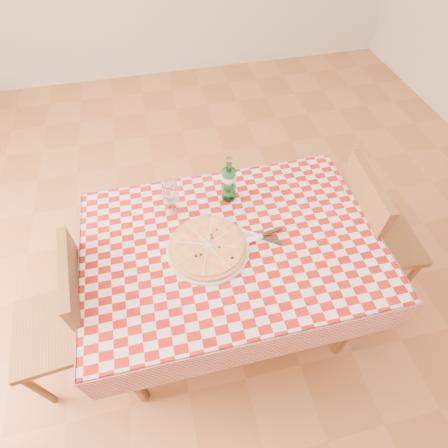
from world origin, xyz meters
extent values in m
plane|color=#9F5B33|center=(0.00, 0.00, 0.00)|extent=(6.00, 6.00, 0.00)
cube|color=brown|center=(0.00, 0.00, 0.73)|extent=(1.20, 0.80, 0.04)
cylinder|color=brown|center=(-0.54, -0.34, 0.35)|extent=(0.06, 0.06, 0.71)
cylinder|color=brown|center=(0.54, -0.34, 0.35)|extent=(0.06, 0.06, 0.71)
cylinder|color=brown|center=(-0.54, 0.34, 0.35)|extent=(0.06, 0.06, 0.71)
cylinder|color=brown|center=(0.54, 0.34, 0.35)|extent=(0.06, 0.06, 0.71)
cube|color=#9A1109|center=(0.00, 0.00, 0.75)|extent=(1.30, 0.90, 0.01)
cube|color=brown|center=(0.85, 0.06, 0.45)|extent=(0.45, 0.45, 0.04)
cylinder|color=brown|center=(0.66, -0.10, 0.21)|extent=(0.04, 0.04, 0.43)
cylinder|color=brown|center=(1.02, -0.13, 0.21)|extent=(0.04, 0.04, 0.43)
cylinder|color=brown|center=(0.69, 0.25, 0.21)|extent=(0.04, 0.04, 0.43)
cylinder|color=brown|center=(1.05, 0.23, 0.21)|extent=(0.04, 0.04, 0.43)
cube|color=brown|center=(0.67, 0.08, 0.69)|extent=(0.07, 0.42, 0.46)
cube|color=brown|center=(-0.85, -0.07, 0.43)|extent=(0.43, 0.43, 0.04)
cylinder|color=brown|center=(-0.69, 0.12, 0.20)|extent=(0.03, 0.03, 0.41)
cylinder|color=brown|center=(-1.03, 0.09, 0.20)|extent=(0.03, 0.03, 0.41)
cylinder|color=brown|center=(-0.66, -0.22, 0.20)|extent=(0.03, 0.03, 0.41)
cylinder|color=brown|center=(-1.00, -0.25, 0.20)|extent=(0.03, 0.03, 0.41)
cube|color=brown|center=(-0.67, -0.05, 0.66)|extent=(0.07, 0.40, 0.43)
camera|label=1|loc=(-0.23, -0.87, 2.00)|focal=28.00mm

